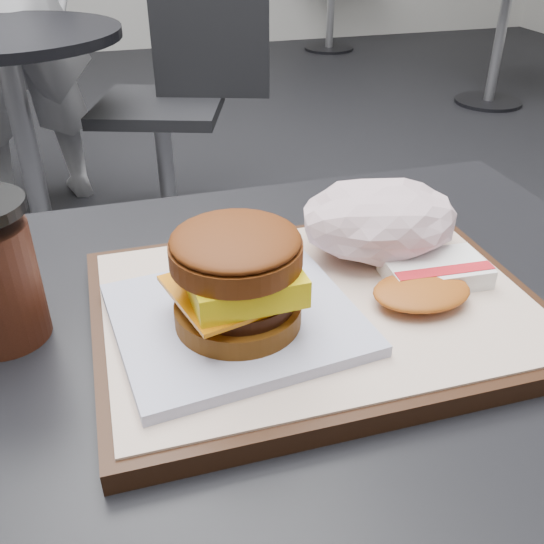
% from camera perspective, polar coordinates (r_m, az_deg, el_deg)
% --- Properties ---
extents(customer_table, '(0.80, 0.60, 0.77)m').
position_cam_1_polar(customer_table, '(0.65, -0.66, -19.04)').
color(customer_table, '#A5A5AA').
rests_on(customer_table, ground).
extents(serving_tray, '(0.38, 0.28, 0.02)m').
position_cam_1_polar(serving_tray, '(0.53, 4.22, -3.49)').
color(serving_tray, black).
rests_on(serving_tray, customer_table).
extents(breakfast_sandwich, '(0.21, 0.19, 0.09)m').
position_cam_1_polar(breakfast_sandwich, '(0.47, -3.31, -1.50)').
color(breakfast_sandwich, white).
rests_on(breakfast_sandwich, serving_tray).
extents(hash_brown, '(0.12, 0.09, 0.02)m').
position_cam_1_polar(hash_brown, '(0.55, 14.58, -0.72)').
color(hash_brown, white).
rests_on(hash_brown, serving_tray).
extents(crumpled_wrapper, '(0.15, 0.12, 0.07)m').
position_cam_1_polar(crumpled_wrapper, '(0.59, 10.15, 4.86)').
color(crumpled_wrapper, silver).
rests_on(crumpled_wrapper, serving_tray).
extents(neighbor_table, '(0.70, 0.70, 0.75)m').
position_cam_1_polar(neighbor_table, '(2.13, -22.97, 14.91)').
color(neighbor_table, black).
rests_on(neighbor_table, ground).
extents(neighbor_chair, '(0.65, 0.53, 0.88)m').
position_cam_1_polar(neighbor_chair, '(2.22, -8.83, 16.51)').
color(neighbor_chair, '#A4A4A9').
rests_on(neighbor_chair, ground).
extents(bg_table_near, '(0.66, 0.66, 0.75)m').
position_cam_1_polar(bg_table_near, '(3.97, 21.19, 22.45)').
color(bg_table_near, black).
rests_on(bg_table_near, ground).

